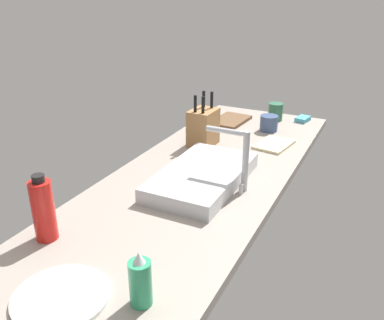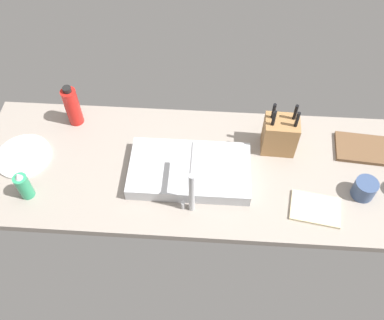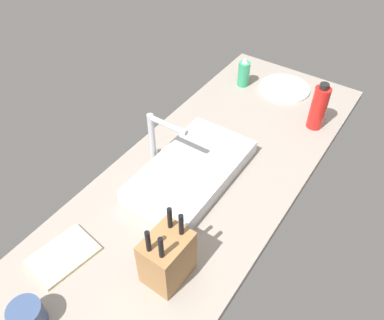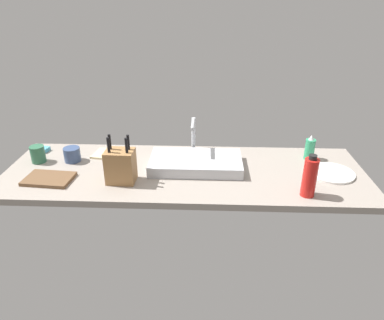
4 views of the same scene
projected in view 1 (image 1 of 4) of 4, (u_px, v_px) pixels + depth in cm
name	position (u px, v px, depth cm)	size (l,w,h in cm)	color
countertop_slab	(200.00, 179.00, 167.33)	(195.08, 65.82, 3.50)	gray
sink_basin	(202.00, 177.00, 159.07)	(50.17, 28.06, 5.86)	#B7BABF
faucet	(239.00, 154.00, 150.30)	(5.50, 16.75, 23.15)	#B7BABF
knife_block	(203.00, 127.00, 194.39)	(14.66, 11.42, 24.84)	#9E7042
cutting_board	(230.00, 120.00, 229.07)	(23.98, 15.78, 1.80)	brown
soap_bottle	(140.00, 282.00, 98.40)	(5.59, 5.59, 14.75)	#2D9966
water_bottle	(43.00, 210.00, 122.51)	(6.70, 6.70, 21.21)	red
dinner_plate	(61.00, 297.00, 102.04)	(23.84, 23.84, 1.20)	white
dish_towel	(274.00, 144.00, 196.52)	(19.65, 13.85, 1.20)	beige
coffee_mug	(269.00, 123.00, 214.71)	(9.17, 9.17, 8.13)	#384C75
ceramic_cup	(275.00, 112.00, 230.71)	(7.94, 7.94, 9.62)	#2D6647
dish_sponge	(303.00, 119.00, 230.47)	(9.00, 6.00, 2.40)	#4CA3BC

